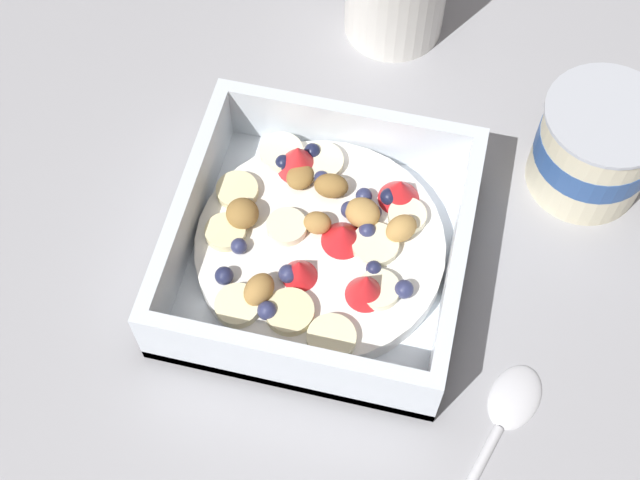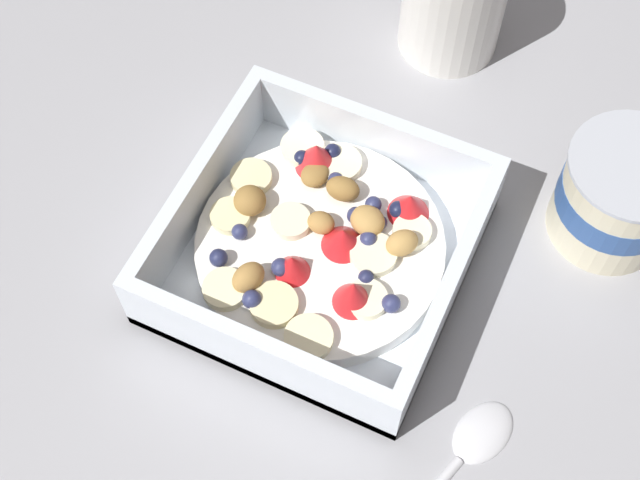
# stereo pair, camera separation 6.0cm
# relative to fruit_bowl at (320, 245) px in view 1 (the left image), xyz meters

# --- Properties ---
(ground_plane) EXTENTS (2.40, 2.40, 0.00)m
(ground_plane) POSITION_rel_fruit_bowl_xyz_m (0.01, 0.00, -0.02)
(ground_plane) COLOR #9E9EA3
(fruit_bowl) EXTENTS (0.19, 0.19, 0.06)m
(fruit_bowl) POSITION_rel_fruit_bowl_xyz_m (0.00, 0.00, 0.00)
(fruit_bowl) COLOR white
(fruit_bowl) RESTS_ON ground
(spoon) EXTENTS (0.07, 0.17, 0.01)m
(spoon) POSITION_rel_fruit_bowl_xyz_m (0.14, -0.10, -0.02)
(spoon) COLOR silver
(spoon) RESTS_ON ground
(yogurt_cup) EXTENTS (0.09, 0.09, 0.08)m
(yogurt_cup) POSITION_rel_fruit_bowl_xyz_m (0.17, 0.11, 0.02)
(yogurt_cup) COLOR beige
(yogurt_cup) RESTS_ON ground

